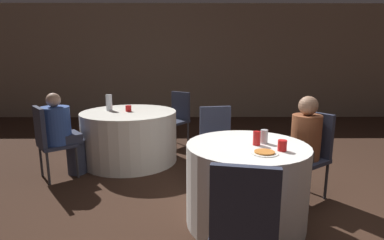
# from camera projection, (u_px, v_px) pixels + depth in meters

# --- Properties ---
(ground_plane) EXTENTS (16.00, 16.00, 0.00)m
(ground_plane) POSITION_uv_depth(u_px,v_px,m) (268.00, 223.00, 2.75)
(ground_plane) COLOR #382319
(wall_back) EXTENTS (16.00, 0.06, 2.80)m
(wall_back) POSITION_uv_depth(u_px,v_px,m) (219.00, 62.00, 7.52)
(wall_back) COLOR gray
(wall_back) RESTS_ON ground_plane
(table_near) EXTENTS (1.08, 1.08, 0.74)m
(table_near) POSITION_uv_depth(u_px,v_px,m) (246.00, 184.00, 2.70)
(table_near) COLOR white
(table_near) RESTS_ON ground_plane
(table_far) EXTENTS (1.36, 1.36, 0.74)m
(table_far) POSITION_uv_depth(u_px,v_px,m) (130.00, 136.00, 4.37)
(table_far) COLOR white
(table_far) RESTS_ON ground_plane
(chair_near_north) EXTENTS (0.47, 0.47, 0.92)m
(chair_near_north) POSITION_uv_depth(u_px,v_px,m) (217.00, 138.00, 3.59)
(chair_near_north) COLOR #2D3347
(chair_near_north) RESTS_ON ground_plane
(chair_near_northeast) EXTENTS (0.56, 0.56, 0.92)m
(chair_near_northeast) POSITION_uv_depth(u_px,v_px,m) (310.00, 148.00, 3.21)
(chair_near_northeast) COLOR #2D3347
(chair_near_northeast) RESTS_ON ground_plane
(chair_near_south) EXTENTS (0.47, 0.48, 0.92)m
(chair_near_south) POSITION_uv_depth(u_px,v_px,m) (244.00, 222.00, 1.75)
(chair_near_south) COLOR #2D3347
(chair_near_south) RESTS_ON ground_plane
(chair_far_southwest) EXTENTS (0.56, 0.56, 0.92)m
(chair_far_southwest) POSITION_uv_depth(u_px,v_px,m) (48.00, 137.00, 3.65)
(chair_far_southwest) COLOR #2D3347
(chair_far_southwest) RESTS_ON ground_plane
(chair_far_northeast) EXTENTS (0.56, 0.56, 0.92)m
(chair_far_northeast) POSITION_uv_depth(u_px,v_px,m) (178.00, 114.00, 5.19)
(chair_far_northeast) COLOR #2D3347
(chair_far_northeast) RESTS_ON ground_plane
(person_blue_shirt) EXTENTS (0.49, 0.48, 1.08)m
(person_blue_shirt) POSITION_uv_depth(u_px,v_px,m) (62.00, 134.00, 3.76)
(person_blue_shirt) COLOR #33384C
(person_blue_shirt) RESTS_ON ground_plane
(person_floral_shirt) EXTENTS (0.45, 0.42, 1.11)m
(person_floral_shirt) POSITION_uv_depth(u_px,v_px,m) (300.00, 150.00, 3.11)
(person_floral_shirt) COLOR #4C4238
(person_floral_shirt) RESTS_ON ground_plane
(pizza_plate_near) EXTENTS (0.22, 0.22, 0.02)m
(pizza_plate_near) POSITION_uv_depth(u_px,v_px,m) (264.00, 152.00, 2.39)
(pizza_plate_near) COLOR white
(pizza_plate_near) RESTS_ON table_near
(soda_can_red) EXTENTS (0.07, 0.07, 0.12)m
(soda_can_red) POSITION_uv_depth(u_px,v_px,m) (257.00, 138.00, 2.61)
(soda_can_red) COLOR red
(soda_can_red) RESTS_ON table_near
(soda_can_silver) EXTENTS (0.07, 0.07, 0.12)m
(soda_can_silver) POSITION_uv_depth(u_px,v_px,m) (264.00, 136.00, 2.67)
(soda_can_silver) COLOR silver
(soda_can_silver) RESTS_ON table_near
(cup_near) EXTENTS (0.07, 0.07, 0.09)m
(cup_near) POSITION_uv_depth(u_px,v_px,m) (282.00, 146.00, 2.45)
(cup_near) COLOR red
(cup_near) RESTS_ON table_near
(bottle_far) EXTENTS (0.09, 0.09, 0.23)m
(bottle_far) POSITION_uv_depth(u_px,v_px,m) (109.00, 103.00, 4.35)
(bottle_far) COLOR silver
(bottle_far) RESTS_ON table_far
(cup_far) EXTENTS (0.08, 0.08, 0.09)m
(cup_far) POSITION_uv_depth(u_px,v_px,m) (128.00, 108.00, 4.29)
(cup_far) COLOR red
(cup_far) RESTS_ON table_far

